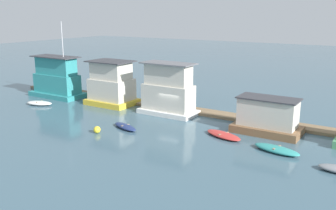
% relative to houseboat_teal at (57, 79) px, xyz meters
% --- Properties ---
extents(ground_plane, '(200.00, 200.00, 0.00)m').
position_rel_houseboat_teal_xyz_m(ground_plane, '(17.86, 0.08, -2.30)').
color(ground_plane, '#426070').
extents(dock_walkway, '(51.00, 2.14, 0.30)m').
position_rel_houseboat_teal_xyz_m(dock_walkway, '(17.86, 2.67, -2.15)').
color(dock_walkway, '#846B4C').
rests_on(dock_walkway, ground_plane).
extents(houseboat_teal, '(7.46, 3.60, 9.74)m').
position_rel_houseboat_teal_xyz_m(houseboat_teal, '(0.00, 0.00, 0.00)').
color(houseboat_teal, teal).
rests_on(houseboat_teal, ground_plane).
extents(houseboat_yellow, '(5.64, 4.13, 5.28)m').
position_rel_houseboat_teal_xyz_m(houseboat_yellow, '(8.91, 0.54, 0.08)').
color(houseboat_yellow, gold).
rests_on(houseboat_yellow, ground_plane).
extents(houseboat_white, '(6.32, 3.22, 5.64)m').
position_rel_houseboat_teal_xyz_m(houseboat_white, '(17.01, 0.47, 0.22)').
color(houseboat_white, white).
rests_on(houseboat_white, ground_plane).
extents(houseboat_brown, '(6.14, 3.40, 3.35)m').
position_rel_houseboat_teal_xyz_m(houseboat_brown, '(28.29, -0.31, -0.77)').
color(houseboat_brown, brown).
rests_on(houseboat_brown, ground_plane).
extents(dinghy_white, '(3.52, 2.31, 0.48)m').
position_rel_houseboat_teal_xyz_m(dinghy_white, '(1.82, -4.49, -2.05)').
color(dinghy_white, white).
rests_on(dinghy_white, ground_plane).
extents(dinghy_navy, '(3.50, 2.10, 0.39)m').
position_rel_houseboat_teal_xyz_m(dinghy_navy, '(16.40, -6.29, -2.10)').
color(dinghy_navy, navy).
rests_on(dinghy_navy, ground_plane).
extents(dinghy_red, '(4.10, 2.67, 0.38)m').
position_rel_houseboat_teal_xyz_m(dinghy_red, '(25.40, -3.54, -2.10)').
color(dinghy_red, red).
rests_on(dinghy_red, ground_plane).
extents(dinghy_teal, '(4.08, 2.15, 0.46)m').
position_rel_houseboat_teal_xyz_m(dinghy_teal, '(30.53, -4.69, -2.06)').
color(dinghy_teal, teal).
rests_on(dinghy_teal, ground_plane).
extents(mooring_post_near_right, '(0.31, 0.31, 1.26)m').
position_rel_houseboat_teal_xyz_m(mooring_post_near_right, '(28.57, 1.35, -1.66)').
color(mooring_post_near_right, '#846B4C').
rests_on(mooring_post_near_right, ground_plane).
extents(mooring_post_far_right, '(0.24, 0.24, 1.81)m').
position_rel_houseboat_teal_xyz_m(mooring_post_far_right, '(24.76, 1.35, -1.39)').
color(mooring_post_far_right, '#846B4C').
rests_on(mooring_post_far_right, ground_plane).
extents(buoy_yellow, '(0.66, 0.66, 0.66)m').
position_rel_houseboat_teal_xyz_m(buoy_yellow, '(15.04, -8.75, -1.97)').
color(buoy_yellow, yellow).
rests_on(buoy_yellow, ground_plane).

